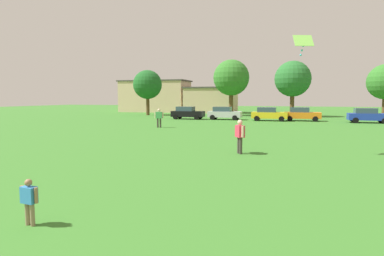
# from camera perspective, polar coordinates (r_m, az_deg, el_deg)

# --- Properties ---
(ground_plane) EXTENTS (160.00, 160.00, 0.00)m
(ground_plane) POSITION_cam_1_polar(r_m,az_deg,el_deg) (31.89, 3.84, 0.27)
(ground_plane) COLOR #387528
(child_kite_flyer) EXTENTS (0.50, 0.23, 1.06)m
(child_kite_flyer) POSITION_cam_1_polar(r_m,az_deg,el_deg) (8.15, -27.07, -11.07)
(child_kite_flyer) COLOR #8C7259
(child_kite_flyer) RESTS_ON ground
(adult_bystander) EXTENTS (0.57, 0.72, 1.74)m
(adult_bystander) POSITION_cam_1_polar(r_m,az_deg,el_deg) (16.47, 8.54, -1.00)
(adult_bystander) COLOR #3F3833
(adult_bystander) RESTS_ON ground
(bystander_near_trees) EXTENTS (0.84, 0.46, 1.81)m
(bystander_near_trees) POSITION_cam_1_polar(r_m,az_deg,el_deg) (30.80, -5.91, 2.07)
(bystander_near_trees) COLOR #3F3833
(bystander_near_trees) RESTS_ON ground
(kite) EXTENTS (1.02, 0.71, 1.04)m
(kite) POSITION_cam_1_polar(r_m,az_deg,el_deg) (16.94, 19.21, 14.24)
(kite) COLOR #8CD859
(parked_car_black_0) EXTENTS (4.30, 2.02, 1.68)m
(parked_car_black_0) POSITION_cam_1_polar(r_m,az_deg,el_deg) (42.77, -0.84, 2.75)
(parked_car_black_0) COLOR black
(parked_car_black_0) RESTS_ON ground
(parked_car_silver_1) EXTENTS (4.30, 2.02, 1.68)m
(parked_car_silver_1) POSITION_cam_1_polar(r_m,az_deg,el_deg) (41.95, 5.78, 2.67)
(parked_car_silver_1) COLOR silver
(parked_car_silver_1) RESTS_ON ground
(parked_car_yellow_2) EXTENTS (4.30, 2.02, 1.68)m
(parked_car_yellow_2) POSITION_cam_1_polar(r_m,az_deg,el_deg) (40.73, 13.55, 2.46)
(parked_car_yellow_2) COLOR yellow
(parked_car_yellow_2) RESTS_ON ground
(parked_car_orange_3) EXTENTS (4.30, 2.02, 1.68)m
(parked_car_orange_3) POSITION_cam_1_polar(r_m,az_deg,el_deg) (41.63, 18.97, 2.38)
(parked_car_orange_3) COLOR orange
(parked_car_orange_3) RESTS_ON ground
(parked_car_blue_4) EXTENTS (4.30, 2.02, 1.68)m
(parked_car_blue_4) POSITION_cam_1_polar(r_m,az_deg,el_deg) (41.48, 28.86, 1.99)
(parked_car_blue_4) COLOR #1E38AD
(parked_car_blue_4) RESTS_ON ground
(tree_far_left) EXTENTS (4.73, 4.73, 7.37)m
(tree_far_left) POSITION_cam_1_polar(r_m,az_deg,el_deg) (53.32, -7.94, 7.66)
(tree_far_left) COLOR brown
(tree_far_left) RESTS_ON ground
(tree_left) EXTENTS (5.70, 5.70, 8.88)m
(tree_left) POSITION_cam_1_polar(r_m,az_deg,el_deg) (51.72, 7.02, 8.87)
(tree_left) COLOR brown
(tree_left) RESTS_ON ground
(tree_center_left) EXTENTS (5.38, 5.38, 8.39)m
(tree_center_left) POSITION_cam_1_polar(r_m,az_deg,el_deg) (50.97, 17.54, 8.34)
(tree_center_left) COLOR brown
(tree_center_left) RESTS_ON ground
(house_left) EXTENTS (13.85, 6.67, 6.30)m
(house_left) POSITION_cam_1_polar(r_m,az_deg,el_deg) (65.35, -6.60, 5.66)
(house_left) COLOR beige
(house_left) RESTS_ON ground
(house_right) EXTENTS (9.38, 7.80, 4.84)m
(house_right) POSITION_cam_1_polar(r_m,az_deg,el_deg) (61.54, 3.47, 5.02)
(house_right) COLOR beige
(house_right) RESTS_ON ground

